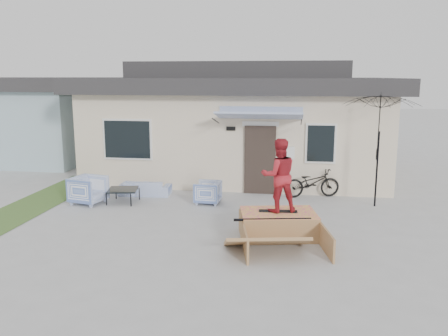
# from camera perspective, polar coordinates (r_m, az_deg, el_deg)

# --- Properties ---
(ground) EXTENTS (90.00, 90.00, 0.00)m
(ground) POSITION_cam_1_polar(r_m,az_deg,el_deg) (10.48, -3.16, -8.84)
(ground) COLOR #AAAAAA
(ground) RESTS_ON ground
(grass_strip) EXTENTS (1.40, 8.00, 0.01)m
(grass_strip) POSITION_cam_1_polar(r_m,az_deg,el_deg) (14.17, -22.49, -4.34)
(grass_strip) COLOR #40632C
(grass_strip) RESTS_ON ground
(house) EXTENTS (10.80, 8.49, 4.10)m
(house) POSITION_cam_1_polar(r_m,az_deg,el_deg) (17.82, 2.09, 5.86)
(house) COLOR beige
(house) RESTS_ON ground
(neighbor_house) EXTENTS (8.60, 7.60, 3.50)m
(neighbor_house) POSITION_cam_1_polar(r_m,az_deg,el_deg) (23.37, -23.91, 5.79)
(neighbor_house) COLOR #95AFBB
(neighbor_house) RESTS_ON ground
(loveseat) EXTENTS (1.58, 0.53, 0.61)m
(loveseat) POSITION_cam_1_polar(r_m,az_deg,el_deg) (14.49, -9.56, -2.08)
(loveseat) COLOR #4E6DBC
(loveseat) RESTS_ON ground
(armchair_left) EXTENTS (0.96, 1.00, 0.87)m
(armchair_left) POSITION_cam_1_polar(r_m,az_deg,el_deg) (13.86, -16.13, -2.41)
(armchair_left) COLOR #4E6DBC
(armchair_left) RESTS_ON ground
(armchair_right) EXTENTS (0.68, 0.72, 0.71)m
(armchair_right) POSITION_cam_1_polar(r_m,az_deg,el_deg) (13.36, -2.00, -2.83)
(armchair_right) COLOR #4E6DBC
(armchair_right) RESTS_ON ground
(coffee_table) EXTENTS (0.95, 0.95, 0.40)m
(coffee_table) POSITION_cam_1_polar(r_m,az_deg,el_deg) (13.78, -12.14, -3.31)
(coffee_table) COLOR black
(coffee_table) RESTS_ON ground
(bicycle) EXTENTS (1.78, 1.05, 1.08)m
(bicycle) POSITION_cam_1_polar(r_m,az_deg,el_deg) (14.25, 10.64, -1.37)
(bicycle) COLOR black
(bicycle) RESTS_ON ground
(patio_umbrella) EXTENTS (2.26, 2.13, 2.20)m
(patio_umbrella) POSITION_cam_1_polar(r_m,az_deg,el_deg) (13.46, 18.24, 2.77)
(patio_umbrella) COLOR black
(patio_umbrella) RESTS_ON ground
(skate_ramp) EXTENTS (2.06, 2.50, 0.55)m
(skate_ramp) POSITION_cam_1_polar(r_m,az_deg,el_deg) (10.75, 6.59, -6.81)
(skate_ramp) COLOR #9B7045
(skate_ramp) RESTS_ON ground
(skateboard) EXTENTS (0.88, 0.27, 0.05)m
(skateboard) POSITION_cam_1_polar(r_m,az_deg,el_deg) (10.71, 6.58, -5.17)
(skateboard) COLOR black
(skateboard) RESTS_ON skate_ramp
(skater) EXTENTS (0.96, 0.84, 1.65)m
(skater) POSITION_cam_1_polar(r_m,az_deg,el_deg) (10.51, 6.68, -0.70)
(skater) COLOR #AD212B
(skater) RESTS_ON skateboard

